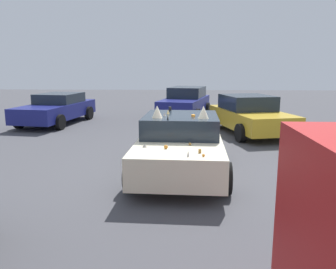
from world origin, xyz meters
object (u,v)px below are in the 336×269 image
object	(u,v)px
art_car_decorated	(181,143)
parked_sedan_near_right	(57,108)
parked_sedan_behind_left	(185,103)
parked_sedan_row_back_center	(250,115)

from	to	relation	value
art_car_decorated	parked_sedan_near_right	distance (m)	8.82
parked_sedan_behind_left	parked_sedan_near_right	distance (m)	6.02
art_car_decorated	parked_sedan_near_right	world-z (taller)	art_car_decorated
parked_sedan_near_right	parked_sedan_row_back_center	bearing A→B (deg)	84.19
parked_sedan_behind_left	parked_sedan_row_back_center	bearing A→B (deg)	44.06
parked_sedan_row_back_center	parked_sedan_near_right	world-z (taller)	parked_sedan_row_back_center
parked_sedan_behind_left	parked_sedan_row_back_center	world-z (taller)	parked_sedan_behind_left
parked_sedan_row_back_center	parked_sedan_near_right	distance (m)	8.29
parked_sedan_behind_left	parked_sedan_near_right	bearing A→B (deg)	-57.42
art_car_decorated	parked_sedan_behind_left	world-z (taller)	art_car_decorated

